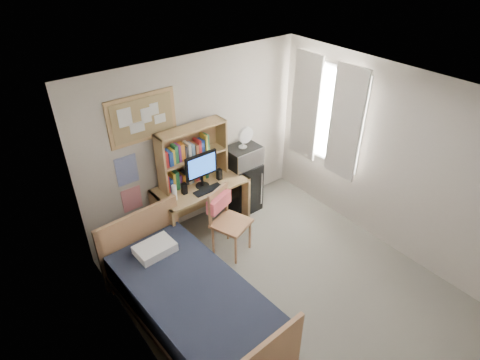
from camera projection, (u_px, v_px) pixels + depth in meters
floor at (289, 293)px, 5.19m from camera, size 3.60×4.20×0.02m
ceiling at (307, 103)px, 3.77m from camera, size 3.60×4.20×0.02m
wall_back at (196, 143)px, 5.88m from camera, size 3.60×0.04×2.60m
wall_left at (151, 288)px, 3.56m from camera, size 0.04×4.20×2.60m
wall_right at (393, 163)px, 5.40m from camera, size 0.04×4.20×2.60m
window_unit at (326, 115)px, 6.01m from camera, size 0.10×1.40×1.70m
curtain_left at (345, 124)px, 5.73m from camera, size 0.04×0.55×1.70m
curtain_right at (305, 107)px, 6.26m from camera, size 0.04×0.55×1.70m
bulletin_board at (142, 118)px, 5.13m from camera, size 0.94×0.03×0.64m
poster_wave at (127, 170)px, 5.33m from camera, size 0.30×0.01×0.42m
poster_japan at (132, 199)px, 5.59m from camera, size 0.28×0.01×0.36m
desk at (202, 208)px, 6.02m from camera, size 1.35×0.70×0.84m
desk_chair at (231, 223)px, 5.57m from camera, size 0.66×0.66×1.02m
mini_fridge at (242, 186)px, 6.50m from camera, size 0.51×0.51×0.84m
bed at (192, 306)px, 4.63m from camera, size 1.24×2.28×0.61m
hutch at (193, 155)px, 5.66m from camera, size 1.05×0.28×0.85m
monitor at (202, 170)px, 5.61m from camera, size 0.50×0.05×0.53m
keyboard at (208, 190)px, 5.66m from camera, size 0.43×0.14×0.02m
speaker_left at (184, 189)px, 5.55m from camera, size 0.07×0.07×0.16m
speaker_right at (219, 174)px, 5.87m from camera, size 0.07×0.07×0.17m
water_bottle at (174, 193)px, 5.41m from camera, size 0.07×0.07×0.23m
hoodie at (219, 202)px, 5.51m from camera, size 0.45×0.27×0.20m
microwave at (243, 156)px, 6.18m from camera, size 0.53×0.41×0.30m
desk_fan at (243, 138)px, 6.01m from camera, size 0.26×0.26×0.32m
pillow at (155, 249)px, 4.91m from camera, size 0.49×0.35×0.11m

